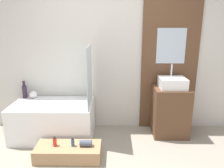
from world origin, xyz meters
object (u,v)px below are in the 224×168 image
object	(u,v)px
bathtub	(54,120)
vase_round_light	(33,95)
bottle_soap_primary	(55,142)
vase_tall_dark	(25,91)
bottle_soap_secondary	(73,143)
wooden_step_bench	(68,152)
sink	(172,83)

from	to	relation	value
bathtub	vase_round_light	distance (m)	0.58
bottle_soap_primary	bathtub	bearing A→B (deg)	106.08
vase_tall_dark	bottle_soap_secondary	world-z (taller)	vase_tall_dark
wooden_step_bench	vase_tall_dark	distance (m)	1.40
sink	bathtub	bearing A→B (deg)	-176.69
vase_tall_dark	bottle_soap_secondary	size ratio (longest dim) A/B	2.56
wooden_step_bench	bottle_soap_primary	world-z (taller)	bottle_soap_primary
bathtub	bottle_soap_secondary	bearing A→B (deg)	-55.59
sink	bottle_soap_secondary	world-z (taller)	sink
bathtub	vase_round_light	bearing A→B (deg)	146.53
bathtub	vase_tall_dark	xyz separation A→B (m)	(-0.54, 0.28, 0.40)
wooden_step_bench	vase_tall_dark	size ratio (longest dim) A/B	3.02
vase_round_light	bottle_soap_secondary	xyz separation A→B (m)	(0.81, -0.87, -0.39)
wooden_step_bench	vase_tall_dark	world-z (taller)	vase_tall_dark
sink	vase_tall_dark	world-z (taller)	sink
bathtub	bottle_soap_primary	xyz separation A→B (m)	(0.18, -0.61, -0.04)
vase_tall_dark	wooden_step_bench	bearing A→B (deg)	-44.96
bathtub	sink	size ratio (longest dim) A/B	3.10
vase_round_light	bottle_soap_secondary	bearing A→B (deg)	-47.02
bathtub	vase_tall_dark	bearing A→B (deg)	152.45
bathtub	bottle_soap_secondary	xyz separation A→B (m)	(0.42, -0.61, -0.05)
bathtub	vase_tall_dark	size ratio (longest dim) A/B	4.32
sink	bottle_soap_primary	world-z (taller)	sink
sink	vase_round_light	bearing A→B (deg)	176.23
bottle_soap_primary	bottle_soap_secondary	bearing A→B (deg)	0.00
vase_round_light	sink	bearing A→B (deg)	-3.77
bathtub	bottle_soap_primary	distance (m)	0.64
bathtub	bottle_soap_secondary	distance (m)	0.74
bathtub	vase_tall_dark	world-z (taller)	vase_tall_dark
wooden_step_bench	bathtub	bearing A→B (deg)	119.98
wooden_step_bench	bottle_soap_secondary	size ratio (longest dim) A/B	7.73
bottle_soap_secondary	bottle_soap_primary	bearing A→B (deg)	180.00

